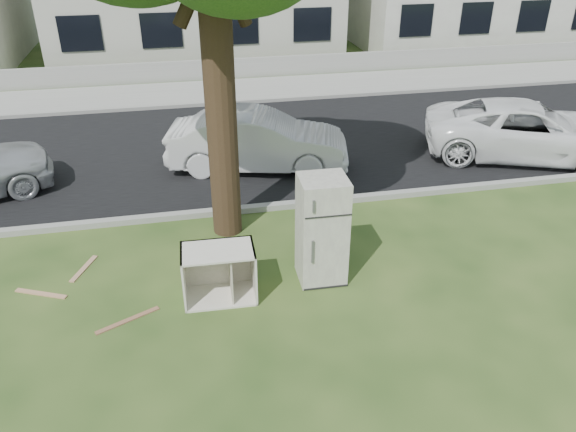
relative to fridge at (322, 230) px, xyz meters
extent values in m
plane|color=#254217|center=(-0.95, 0.06, -0.91)|extent=(120.00, 120.00, 0.00)
cube|color=black|center=(-0.95, 6.06, -0.90)|extent=(120.00, 7.00, 0.01)
cube|color=gray|center=(-0.95, 2.51, -0.91)|extent=(120.00, 0.18, 0.12)
cube|color=gray|center=(-0.95, 9.61, -0.91)|extent=(120.00, 0.18, 0.12)
cube|color=gray|center=(-0.95, 11.06, -0.90)|extent=(120.00, 2.80, 0.01)
cube|color=gray|center=(-0.95, 12.66, -0.56)|extent=(120.00, 0.15, 0.70)
cylinder|color=black|center=(-1.35, 1.86, 1.69)|extent=(0.54, 0.54, 5.20)
cube|color=beige|center=(0.00, 0.00, 0.00)|extent=(0.76, 0.71, 1.81)
cube|color=white|center=(-1.70, -0.21, -0.47)|extent=(1.15, 0.74, 0.88)
cube|color=#8D6044|center=(-3.12, -0.53, -0.90)|extent=(0.94, 0.51, 0.02)
cube|color=tan|center=(-4.51, 0.43, -0.90)|extent=(0.85, 0.45, 0.02)
cube|color=tan|center=(-3.92, 1.03, -0.90)|extent=(0.40, 0.77, 0.02)
imported|color=silver|center=(-0.31, 4.63, -0.22)|extent=(4.37, 2.37, 1.37)
imported|color=white|center=(6.23, 4.02, -0.24)|extent=(5.30, 3.79, 1.34)
camera|label=1|loc=(-2.11, -7.48, 4.54)|focal=35.00mm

